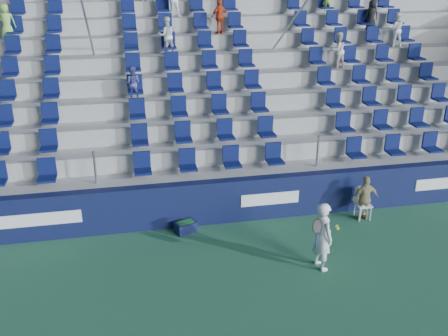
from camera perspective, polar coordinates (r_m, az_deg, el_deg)
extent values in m
plane|color=#2A6341|center=(10.95, 1.90, -13.95)|extent=(70.00, 70.00, 0.00)
cube|color=#10163C|center=(13.28, -1.14, -3.88)|extent=(24.00, 0.30, 1.20)
cube|color=white|center=(13.29, -22.85, -5.68)|extent=(3.20, 0.02, 0.34)
cube|color=white|center=(13.44, 5.29, -3.53)|extent=(1.60, 0.02, 0.34)
cube|color=#9FA09A|center=(13.79, -1.57, -2.84)|extent=(24.00, 0.85, 1.20)
cube|color=#9FA09A|center=(14.45, -2.16, -0.52)|extent=(24.00, 0.85, 1.70)
cube|color=#9FA09A|center=(15.13, -2.69, 1.59)|extent=(24.00, 0.85, 2.20)
cube|color=#9FA09A|center=(15.84, -3.18, 3.51)|extent=(24.00, 0.85, 2.70)
cube|color=#9FA09A|center=(16.56, -3.63, 5.27)|extent=(24.00, 0.85, 3.20)
cube|color=#9FA09A|center=(17.30, -4.04, 6.88)|extent=(24.00, 0.85, 3.70)
cube|color=#9FA09A|center=(18.05, -4.42, 8.36)|extent=(24.00, 0.85, 4.20)
cube|color=#9FA09A|center=(18.81, -4.77, 9.72)|extent=(24.00, 0.85, 4.70)
cube|color=#9FA09A|center=(19.59, -5.10, 10.97)|extent=(24.00, 0.85, 5.20)
cube|color=#9FA09A|center=(20.15, -5.37, 12.73)|extent=(24.00, 0.50, 6.20)
cube|color=#0B1444|center=(13.41, -1.61, 0.83)|extent=(16.05, 0.50, 0.70)
cube|color=#0B1444|center=(14.02, -2.23, 3.99)|extent=(16.05, 0.50, 0.70)
cube|color=#0B1444|center=(14.68, -2.79, 6.88)|extent=(16.05, 0.50, 0.70)
cube|color=#0B1444|center=(15.37, -3.31, 9.51)|extent=(16.05, 0.50, 0.70)
cube|color=#0B1444|center=(16.09, -3.80, 11.92)|extent=(16.05, 0.50, 0.70)
cube|color=#0B1444|center=(16.84, -4.25, 14.11)|extent=(16.05, 0.50, 0.70)
cube|color=#0B1444|center=(17.61, -4.66, 16.11)|extent=(16.05, 0.50, 0.70)
cube|color=#0B1444|center=(18.40, -5.05, 17.94)|extent=(16.05, 0.50, 0.70)
cylinder|color=gray|center=(15.86, -15.01, 14.00)|extent=(0.06, 7.68, 4.55)
cylinder|color=gray|center=(16.62, 6.79, 14.95)|extent=(0.06, 7.68, 4.55)
imported|color=#76BA4A|center=(17.78, -23.63, 15.08)|extent=(0.57, 0.40, 1.10)
imported|color=#3F458C|center=(15.15, -10.41, 9.53)|extent=(0.54, 0.46, 0.98)
imported|color=white|center=(19.12, 19.01, 14.72)|extent=(0.64, 0.54, 1.18)
imported|color=silver|center=(16.69, -6.61, 14.79)|extent=(0.65, 0.55, 1.19)
imported|color=beige|center=(17.32, 12.86, 12.97)|extent=(0.67, 0.59, 1.17)
imported|color=red|center=(17.73, -0.47, 16.90)|extent=(0.71, 0.47, 1.12)
imported|color=black|center=(19.56, 16.52, 16.43)|extent=(0.50, 0.33, 1.03)
imported|color=white|center=(11.49, 11.21, -7.63)|extent=(0.50, 0.66, 1.63)
cylinder|color=navy|center=(11.15, 10.53, -7.91)|extent=(0.03, 0.03, 0.28)
torus|color=black|center=(11.00, 10.64, -6.56)|extent=(0.30, 0.17, 0.28)
plane|color=#262626|center=(11.00, 10.64, -6.56)|extent=(0.30, 0.16, 0.29)
sphere|color=#BCCB2F|center=(11.29, 12.87, -6.77)|extent=(0.07, 0.07, 0.07)
sphere|color=#BCCB2F|center=(11.32, 12.77, -6.49)|extent=(0.07, 0.07, 0.07)
cube|color=white|center=(14.05, 15.63, -4.08)|extent=(0.40, 0.40, 0.04)
cube|color=white|center=(14.10, 15.41, -2.87)|extent=(0.39, 0.04, 0.48)
cylinder|color=white|center=(13.95, 15.24, -5.22)|extent=(0.03, 0.03, 0.39)
cylinder|color=white|center=(14.09, 16.40, -5.07)|extent=(0.03, 0.03, 0.39)
cylinder|color=white|center=(14.20, 14.69, -4.64)|extent=(0.03, 0.03, 0.39)
cylinder|color=white|center=(14.34, 15.84, -4.50)|extent=(0.03, 0.03, 0.39)
imported|color=tan|center=(13.91, 15.82, -3.34)|extent=(0.76, 0.34, 1.27)
cube|color=#0F1639|center=(13.04, -4.40, -6.76)|extent=(0.61, 0.50, 0.29)
cube|color=#1E662D|center=(13.00, -4.41, -6.50)|extent=(0.49, 0.38, 0.17)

